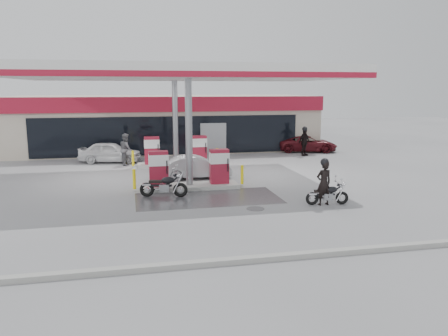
# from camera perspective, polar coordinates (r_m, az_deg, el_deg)

# --- Properties ---
(ground) EXTENTS (90.00, 90.00, 0.00)m
(ground) POSITION_cam_1_polar(r_m,az_deg,el_deg) (18.34, -3.66, -4.04)
(ground) COLOR gray
(ground) RESTS_ON ground
(wet_patch) EXTENTS (6.00, 3.00, 0.00)m
(wet_patch) POSITION_cam_1_polar(r_m,az_deg,el_deg) (18.41, -2.12, -3.95)
(wet_patch) COLOR #4C4C4F
(wet_patch) RESTS_ON ground
(drain_cover) EXTENTS (0.70, 0.70, 0.01)m
(drain_cover) POSITION_cam_1_polar(r_m,az_deg,el_deg) (16.86, 4.12, -5.32)
(drain_cover) COLOR #38383A
(drain_cover) RESTS_ON ground
(kerb) EXTENTS (28.00, 0.25, 0.15)m
(kerb) POSITION_cam_1_polar(r_m,az_deg,el_deg) (11.77, 1.51, -12.01)
(kerb) COLOR gray
(kerb) RESTS_ON ground
(store_building) EXTENTS (22.00, 8.22, 4.00)m
(store_building) POSITION_cam_1_polar(r_m,az_deg,el_deg) (33.71, -7.74, 5.95)
(store_building) COLOR beige
(store_building) RESTS_ON ground
(canopy) EXTENTS (16.00, 10.02, 5.51)m
(canopy) POSITION_cam_1_polar(r_m,az_deg,el_deg) (22.73, -5.73, 12.12)
(canopy) COLOR silver
(canopy) RESTS_ON ground
(pump_island_near) EXTENTS (5.14, 1.30, 1.78)m
(pump_island_near) POSITION_cam_1_polar(r_m,az_deg,el_deg) (20.11, -4.53, -0.68)
(pump_island_near) COLOR #9E9E99
(pump_island_near) RESTS_ON ground
(pump_island_far) EXTENTS (5.14, 1.30, 1.78)m
(pump_island_far) POSITION_cam_1_polar(r_m,az_deg,el_deg) (25.99, -6.30, 1.80)
(pump_island_far) COLOR #9E9E99
(pump_island_far) RESTS_ON ground
(main_motorcycle) EXTENTS (1.74, 0.66, 0.89)m
(main_motorcycle) POSITION_cam_1_polar(r_m,az_deg,el_deg) (17.78, 13.42, -3.45)
(main_motorcycle) COLOR black
(main_motorcycle) RESTS_ON ground
(biker_main) EXTENTS (0.69, 0.50, 1.77)m
(biker_main) POSITION_cam_1_polar(r_m,az_deg,el_deg) (17.61, 12.91, -1.93)
(biker_main) COLOR black
(biker_main) RESTS_ON ground
(parked_motorcycle) EXTENTS (2.03, 0.93, 1.06)m
(parked_motorcycle) POSITION_cam_1_polar(r_m,az_deg,el_deg) (18.67, -7.79, -2.37)
(parked_motorcycle) COLOR black
(parked_motorcycle) RESTS_ON ground
(sedan_white) EXTENTS (4.02, 2.22, 1.29)m
(sedan_white) POSITION_cam_1_polar(r_m,az_deg,el_deg) (28.08, -14.65, 2.03)
(sedan_white) COLOR silver
(sedan_white) RESTS_ON ground
(attendant) EXTENTS (0.83, 1.01, 1.91)m
(attendant) POSITION_cam_1_polar(r_m,az_deg,el_deg) (26.82, -12.67, 2.40)
(attendant) COLOR #525256
(attendant) RESTS_ON ground
(hatchback_silver) EXTENTS (3.57, 1.25, 1.18)m
(hatchback_silver) POSITION_cam_1_polar(r_m,az_deg,el_deg) (22.36, -3.67, 0.13)
(hatchback_silver) COLOR #ADB1B5
(hatchback_silver) RESTS_ON ground
(parked_car_left) EXTENTS (4.99, 3.29, 1.34)m
(parked_car_left) POSITION_cam_1_polar(r_m,az_deg,el_deg) (31.87, -15.51, 3.00)
(parked_car_left) COLOR navy
(parked_car_left) RESTS_ON ground
(parked_car_right) EXTENTS (4.57, 2.93, 1.17)m
(parked_car_right) POSITION_cam_1_polar(r_m,az_deg,el_deg) (32.38, 10.85, 3.15)
(parked_car_right) COLOR maroon
(parked_car_right) RESTS_ON ground
(biker_walking) EXTENTS (1.18, 0.97, 1.89)m
(biker_walking) POSITION_cam_1_polar(r_m,az_deg,el_deg) (30.31, 10.45, 3.36)
(biker_walking) COLOR black
(biker_walking) RESTS_ON ground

